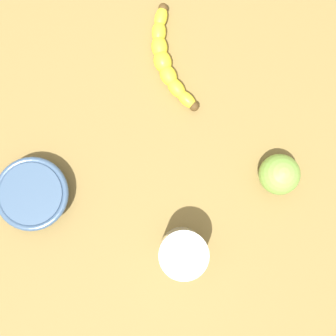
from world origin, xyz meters
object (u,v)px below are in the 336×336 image
smoothie_glass (183,252)px  ceramic_bowl (34,194)px  green_apple_fruit (279,174)px  banana (167,60)px

smoothie_glass → ceramic_bowl: 29.67cm
smoothie_glass → green_apple_fruit: bearing=-17.2°
smoothie_glass → green_apple_fruit: smoothie_glass is taller
smoothie_glass → ceramic_bowl: smoothie_glass is taller
ceramic_bowl → green_apple_fruit: 45.69cm
ceramic_bowl → green_apple_fruit: (28.91, -35.37, 1.03)cm
green_apple_fruit → smoothie_glass: bearing=162.8°
banana → green_apple_fruit: (-6.44, -29.68, 2.07)cm
banana → smoothie_glass: size_ratio=1.64×
banana → green_apple_fruit: 30.44cm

